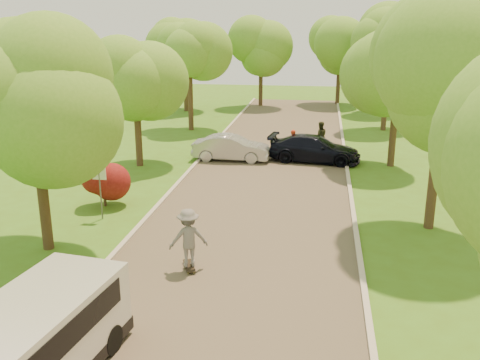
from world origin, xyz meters
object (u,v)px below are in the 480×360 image
Objects in this scene: longboard at (189,266)px; person_striped at (293,144)px; dark_sedan at (314,149)px; silver_sedan at (231,148)px; street_sign at (100,181)px; person_olive at (320,136)px; skateboarder at (188,238)px; minivan at (28,348)px.

longboard is 15.01m from person_striped.
person_striped is at bearing 68.21° from dark_sedan.
street_sign is at bearing 161.11° from silver_sedan.
person_striped is 0.92× the size of person_olive.
person_striped is (-1.24, 0.70, 0.08)m from dark_sedan.
longboard is 0.53× the size of skateboarder.
silver_sedan is at bearing 102.52° from dark_sedan.
silver_sedan is 3.54m from person_striped.
dark_sedan is at bearing -127.12° from longboard.
silver_sedan is 13.75m from skateboarder.
dark_sedan is 3.09× the size of person_striped.
minivan is at bearing 172.39° from dark_sedan.
minivan is (2.61, -9.97, -0.53)m from street_sign.
silver_sedan is 5.73m from person_olive.
person_olive is (1.51, 1.91, 0.07)m from person_striped.
skateboarder reaches higher than person_olive.
street_sign is 1.15× the size of skateboarder.
skateboarder is at bearing -33.36° from longboard.
silver_sedan is 13.76m from longboard.
dark_sedan is at bearing 70.09° from person_olive.
person_olive is (0.27, 2.61, 0.16)m from dark_sedan.
silver_sedan is (0.89, 19.86, -0.33)m from minivan.
street_sign reaches higher than person_olive.
street_sign is 15.39m from person_olive.
person_olive is at bearing -125.84° from skateboarder.
person_olive is at bearing -125.84° from longboard.
minivan is at bearing 50.29° from longboard.
person_olive reaches higher than person_striped.
minivan is 5.54× the size of longboard.
longboard is (-3.62, -14.11, -0.63)m from dark_sedan.
minivan is 6.43m from skateboarder.
street_sign is at bearing -63.17° from skateboarder.
person_striped is 2.44m from person_olive.
person_striped is at bearing -71.35° from silver_sedan.
street_sign reaches higher than person_striped.
skateboarder is at bearing -40.43° from street_sign.
street_sign is 1.33× the size of person_striped.
person_olive is at bearing 1.60° from dark_sedan.
person_olive is at bearing -57.70° from silver_sedan.
silver_sedan is 0.85× the size of dark_sedan.
person_striped reaches higher than longboard.
skateboarder is at bearing 173.18° from dark_sedan.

